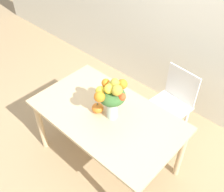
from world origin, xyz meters
TOP-DOWN VIEW (x-y plane):
  - ground_plane at (0.00, 0.00)m, footprint 12.00×12.00m
  - wall_back at (0.00, 1.35)m, footprint 8.00×0.06m
  - dining_table at (0.00, 0.00)m, footprint 1.44×0.85m
  - flower_vase at (0.06, 0.00)m, footprint 0.26×0.31m
  - pumpkin at (-0.08, -0.04)m, footprint 0.11×0.11m
  - dining_chair_near_window at (0.25, 0.78)m, footprint 0.46×0.46m

SIDE VIEW (x-z plane):
  - ground_plane at x=0.00m, z-range 0.00..0.00m
  - dining_chair_near_window at x=0.25m, z-range 0.03..0.90m
  - dining_table at x=0.00m, z-range 0.27..0.99m
  - pumpkin at x=-0.08m, z-range 0.72..0.82m
  - flower_vase at x=0.06m, z-range 0.76..1.20m
  - wall_back at x=0.00m, z-range 0.00..2.70m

